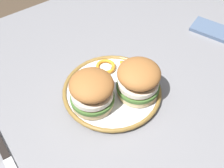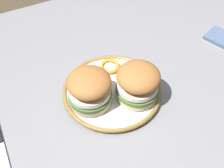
{
  "view_description": "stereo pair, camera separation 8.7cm",
  "coord_description": "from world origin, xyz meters",
  "px_view_note": "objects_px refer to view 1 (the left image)",
  "views": [
    {
      "loc": [
        0.31,
        0.49,
        1.42
      ],
      "look_at": [
        -0.02,
        0.01,
        0.76
      ],
      "focal_mm": 51.73,
      "sensor_mm": 36.0,
      "label": 1
    },
    {
      "loc": [
        0.23,
        0.53,
        1.42
      ],
      "look_at": [
        -0.02,
        0.01,
        0.76
      ],
      "focal_mm": 51.73,
      "sensor_mm": 36.0,
      "label": 2
    }
  ],
  "objects_px": {
    "dining_table": "(106,113)",
    "sandwich_half_right": "(92,91)",
    "dinner_plate": "(112,91)",
    "table_knife": "(8,160)",
    "sandwich_half_left": "(138,80)"
  },
  "relations": [
    {
      "from": "table_knife",
      "to": "dining_table",
      "type": "bearing_deg",
      "value": -172.34
    },
    {
      "from": "dinner_plate",
      "to": "sandwich_half_left",
      "type": "height_order",
      "value": "sandwich_half_left"
    },
    {
      "from": "sandwich_half_left",
      "to": "dinner_plate",
      "type": "bearing_deg",
      "value": -41.82
    },
    {
      "from": "sandwich_half_left",
      "to": "sandwich_half_right",
      "type": "height_order",
      "value": "same"
    },
    {
      "from": "sandwich_half_right",
      "to": "table_knife",
      "type": "relative_size",
      "value": 0.58
    },
    {
      "from": "dining_table",
      "to": "table_knife",
      "type": "height_order",
      "value": "table_knife"
    },
    {
      "from": "dinner_plate",
      "to": "sandwich_half_left",
      "type": "relative_size",
      "value": 1.93
    },
    {
      "from": "dinner_plate",
      "to": "sandwich_half_left",
      "type": "distance_m",
      "value": 0.09
    },
    {
      "from": "dining_table",
      "to": "sandwich_half_right",
      "type": "relative_size",
      "value": 9.8
    },
    {
      "from": "sandwich_half_right",
      "to": "table_knife",
      "type": "height_order",
      "value": "sandwich_half_right"
    },
    {
      "from": "dining_table",
      "to": "dinner_plate",
      "type": "relative_size",
      "value": 4.48
    },
    {
      "from": "dining_table",
      "to": "dinner_plate",
      "type": "height_order",
      "value": "dinner_plate"
    },
    {
      "from": "dining_table",
      "to": "sandwich_half_right",
      "type": "height_order",
      "value": "sandwich_half_right"
    },
    {
      "from": "sandwich_half_left",
      "to": "sandwich_half_right",
      "type": "relative_size",
      "value": 1.13
    },
    {
      "from": "dining_table",
      "to": "table_knife",
      "type": "relative_size",
      "value": 5.64
    }
  ]
}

